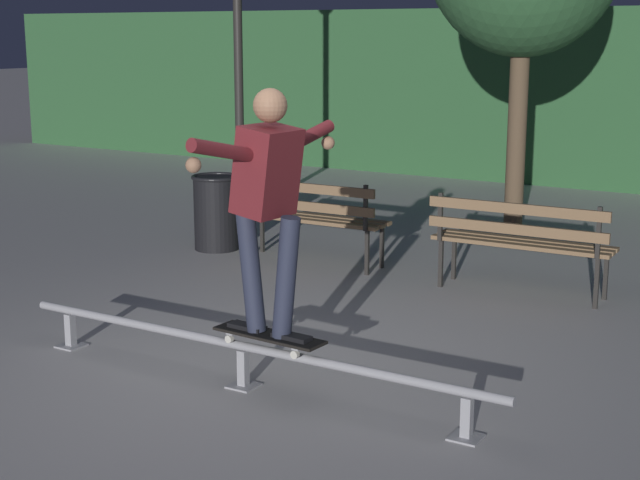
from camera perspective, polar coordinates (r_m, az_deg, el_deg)
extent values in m
plane|color=#ADAAA8|center=(6.47, -3.66, -8.28)|extent=(90.00, 90.00, 0.00)
cube|color=#2D5B33|center=(14.91, 17.84, 8.12)|extent=(24.00, 1.20, 2.64)
cylinder|color=#9E9EA3|center=(6.23, -4.66, -6.37)|extent=(3.70, 0.06, 0.06)
cube|color=#9E9EA3|center=(7.27, -14.78, -5.27)|extent=(0.06, 0.06, 0.25)
cube|color=#9E9EA3|center=(7.31, -14.72, -6.16)|extent=(0.18, 0.18, 0.01)
cube|color=#9E9EA3|center=(6.29, -4.64, -7.71)|extent=(0.06, 0.06, 0.25)
cube|color=#9E9EA3|center=(6.33, -4.62, -8.72)|extent=(0.18, 0.18, 0.01)
cube|color=#9E9EA3|center=(5.57, 8.82, -10.53)|extent=(0.06, 0.06, 0.25)
cube|color=#9E9EA3|center=(5.62, 8.78, -11.65)|extent=(0.18, 0.18, 0.01)
cube|color=black|center=(6.09, -3.08, -5.74)|extent=(0.79, 0.25, 0.02)
cube|color=black|center=(6.08, -3.08, -5.65)|extent=(0.78, 0.24, 0.00)
cube|color=#9E9EA3|center=(5.94, -1.05, -6.37)|extent=(0.06, 0.17, 0.02)
cube|color=#9E9EA3|center=(6.25, -5.00, -5.45)|extent=(0.06, 0.17, 0.02)
cylinder|color=beige|center=(5.89, -1.51, -6.90)|extent=(0.05, 0.03, 0.05)
cylinder|color=beige|center=(6.01, -0.60, -6.49)|extent=(0.05, 0.03, 0.05)
cylinder|color=beige|center=(6.20, -5.47, -5.94)|extent=(0.05, 0.03, 0.05)
cylinder|color=beige|center=(6.32, -4.53, -5.57)|extent=(0.05, 0.03, 0.05)
cube|color=black|center=(5.97, -1.72, -5.84)|extent=(0.27, 0.12, 0.03)
cube|color=black|center=(6.19, -4.40, -5.22)|extent=(0.27, 0.12, 0.03)
cylinder|color=#282D42|center=(5.89, -2.05, -2.30)|extent=(0.21, 0.14, 0.79)
cylinder|color=#282D42|center=(6.06, -4.17, -1.91)|extent=(0.21, 0.14, 0.79)
cube|color=maroon|center=(5.84, -3.20, 4.18)|extent=(0.36, 0.38, 0.57)
cylinder|color=maroon|center=(5.53, -5.67, 5.34)|extent=(0.12, 0.61, 0.21)
cylinder|color=maroon|center=(6.12, -1.01, 6.08)|extent=(0.12, 0.61, 0.21)
sphere|color=#A37556|center=(5.33, -7.62, 4.48)|extent=(0.09, 0.09, 0.09)
sphere|color=#A37556|center=(6.36, 0.49, 5.86)|extent=(0.09, 0.09, 0.09)
sphere|color=#A37556|center=(5.78, -3.01, 8.08)|extent=(0.21, 0.21, 0.21)
cube|color=#282623|center=(9.34, 3.74, -0.37)|extent=(0.04, 0.04, 0.44)
cube|color=#282623|center=(9.06, 2.85, -0.76)|extent=(0.04, 0.04, 0.44)
cube|color=#282623|center=(8.94, 2.76, 1.93)|extent=(0.04, 0.04, 0.44)
cube|color=#282623|center=(10.03, -3.49, 0.51)|extent=(0.04, 0.04, 0.44)
cube|color=#282623|center=(9.77, -4.52, 0.18)|extent=(0.04, 0.04, 0.44)
cube|color=#282623|center=(9.65, -4.70, 2.69)|extent=(0.04, 0.04, 0.44)
cube|color=brown|center=(9.60, -0.06, 1.45)|extent=(1.60, 0.13, 0.04)
cube|color=brown|center=(9.48, -0.49, 1.31)|extent=(1.60, 0.13, 0.04)
cube|color=brown|center=(9.36, -0.92, 1.17)|extent=(1.60, 0.13, 0.04)
cube|color=brown|center=(9.28, -1.14, 2.08)|extent=(1.60, 0.07, 0.09)
cube|color=brown|center=(9.24, -1.15, 3.17)|extent=(1.60, 0.07, 0.09)
cube|color=#282623|center=(8.59, 16.81, -2.03)|extent=(0.04, 0.04, 0.44)
cube|color=#282623|center=(8.29, 16.29, -2.52)|extent=(0.04, 0.04, 0.44)
cube|color=#282623|center=(8.15, 16.41, 0.41)|extent=(0.04, 0.04, 0.44)
cube|color=#282623|center=(8.99, 8.06, -0.98)|extent=(0.04, 0.04, 0.44)
cube|color=#282623|center=(8.70, 7.27, -1.41)|extent=(0.04, 0.04, 0.44)
cube|color=#282623|center=(8.57, 7.25, 1.40)|extent=(0.04, 0.04, 0.44)
cube|color=brown|center=(8.69, 12.36, 0.00)|extent=(1.60, 0.13, 0.04)
cube|color=brown|center=(8.56, 12.08, -0.18)|extent=(1.60, 0.13, 0.04)
cube|color=brown|center=(8.43, 11.78, -0.36)|extent=(1.60, 0.13, 0.04)
cube|color=brown|center=(8.33, 11.68, 0.64)|extent=(1.60, 0.07, 0.09)
cube|color=brown|center=(8.30, 11.73, 1.85)|extent=(1.60, 0.07, 0.09)
cylinder|color=brown|center=(11.32, 11.75, 6.35)|extent=(0.22, 0.22, 2.28)
cylinder|color=#282623|center=(11.89, -4.92, 10.04)|extent=(0.11, 0.11, 3.60)
cylinder|color=#282623|center=(12.09, -4.76, 1.77)|extent=(0.20, 0.20, 0.12)
cylinder|color=black|center=(10.18, -6.25, 1.61)|extent=(0.48, 0.48, 0.78)
torus|color=black|center=(10.11, -6.30, 3.79)|extent=(0.52, 0.52, 0.04)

